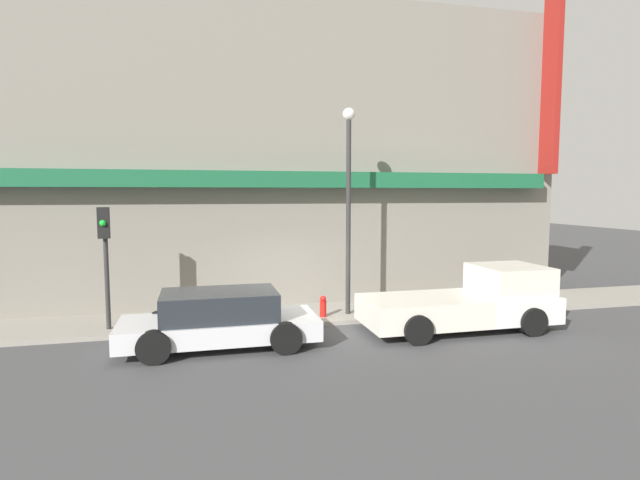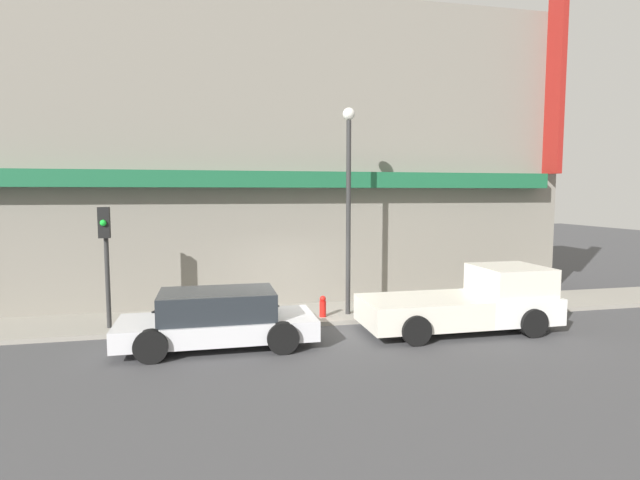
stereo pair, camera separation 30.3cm
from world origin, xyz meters
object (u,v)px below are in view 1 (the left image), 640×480
object	(u,v)px
traffic_light	(105,245)
parked_car	(220,319)
street_lamp	(348,188)
pickup_truck	(470,302)
fire_hydrant	(323,306)

from	to	relation	value
traffic_light	parked_car	bearing A→B (deg)	-32.80
parked_car	street_lamp	size ratio (longest dim) A/B	0.78
pickup_truck	street_lamp	bearing A→B (deg)	145.53
pickup_truck	fire_hydrant	xyz separation A→B (m)	(-3.67, 1.80, -0.33)
parked_car	traffic_light	distance (m)	3.73
parked_car	fire_hydrant	size ratio (longest dim) A/B	7.56
fire_hydrant	pickup_truck	bearing A→B (deg)	-26.10
fire_hydrant	street_lamp	world-z (taller)	street_lamp
pickup_truck	fire_hydrant	size ratio (longest dim) A/B	8.41
parked_car	pickup_truck	bearing A→B (deg)	-1.10
street_lamp	traffic_light	bearing A→B (deg)	-178.49
parked_car	fire_hydrant	world-z (taller)	parked_car
pickup_truck	traffic_light	size ratio (longest dim) A/B	1.62
parked_car	street_lamp	distance (m)	5.34
fire_hydrant	street_lamp	xyz separation A→B (m)	(0.81, 0.18, 3.41)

